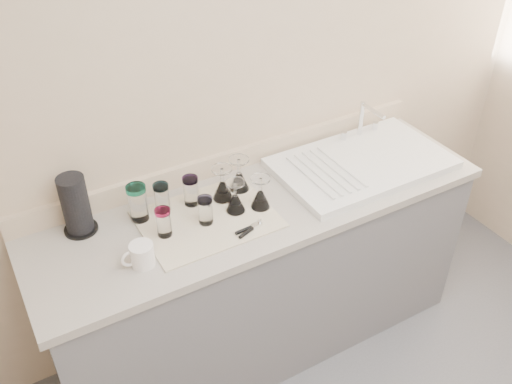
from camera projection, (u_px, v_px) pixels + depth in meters
counter_unit at (261, 275)px, 2.76m from camera, size 2.06×0.62×0.90m
sink_unit at (362, 162)px, 2.71m from camera, size 0.82×0.50×0.22m
dish_towel at (207, 219)px, 2.39m from camera, size 0.55×0.42×0.01m
tumbler_teal at (138, 203)px, 2.33m from camera, size 0.08×0.08×0.16m
tumbler_cyan at (162, 198)px, 2.39m from camera, size 0.07×0.07×0.13m
tumbler_purple at (191, 191)px, 2.43m from camera, size 0.07×0.07×0.13m
tumbler_magenta at (164, 222)px, 2.26m from camera, size 0.06×0.06×0.13m
tumbler_lavender at (205, 210)px, 2.33m from camera, size 0.06×0.06×0.12m
goblet_back_left at (223, 188)px, 2.47m from camera, size 0.09×0.09×0.16m
goblet_back_right at (239, 179)px, 2.52m from camera, size 0.09×0.09×0.16m
goblet_front_left at (235, 201)px, 2.40m from camera, size 0.08×0.08×0.15m
goblet_front_right at (260, 197)px, 2.42m from camera, size 0.08×0.08×0.15m
can_opener at (249, 229)px, 2.32m from camera, size 0.12×0.06×0.02m
white_mug at (141, 255)px, 2.14m from camera, size 0.13×0.10×0.09m
paper_towel_roll at (76, 205)px, 2.26m from camera, size 0.14×0.14×0.26m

